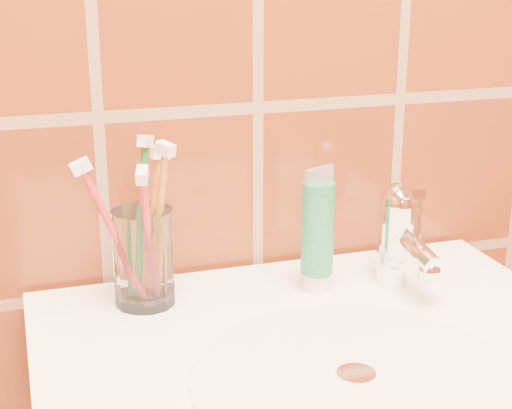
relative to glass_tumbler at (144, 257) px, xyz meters
name	(u,v)px	position (x,y,z in m)	size (l,w,h in m)	color
glass_tumbler	(144,257)	(0.00, 0.00, 0.00)	(0.07, 0.07, 0.11)	white
toothpaste_tube	(317,234)	(0.19, -0.02, 0.01)	(0.04, 0.04, 0.14)	white
faucet	(401,230)	(0.29, -0.03, 0.01)	(0.05, 0.11, 0.12)	white
toothbrush_0	(148,240)	(0.00, -0.03, 0.03)	(0.04, 0.07, 0.17)	red
toothbrush_1	(152,225)	(0.01, 0.01, 0.03)	(0.05, 0.03, 0.18)	#C57222
toothbrush_2	(142,220)	(0.00, 0.02, 0.04)	(0.04, 0.05, 0.19)	#1C6A28
toothbrush_3	(158,225)	(0.02, -0.01, 0.04)	(0.04, 0.05, 0.19)	#C57622
toothbrush_4	(116,237)	(-0.03, -0.01, 0.03)	(0.09, 0.03, 0.18)	#B52632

